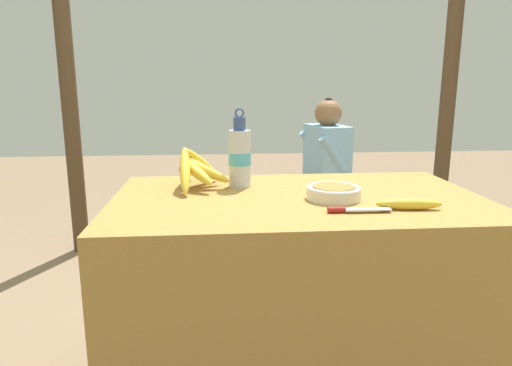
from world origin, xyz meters
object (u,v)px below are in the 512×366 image
Objects in this scene: water_bottle at (240,157)px; wooden_bench at (269,204)px; knife at (350,210)px; loose_banana_front at (409,204)px; seated_vendor at (319,168)px; support_post_near at (67,74)px; serving_bowl at (333,192)px; support_post_far at (450,74)px; banana_bunch_ripe at (196,168)px; banana_bunch_green at (197,186)px.

water_bottle is 1.33m from wooden_bench.
knife reaches higher than wooden_bench.
seated_vendor is at bearing 87.87° from loose_banana_front.
seated_vendor is 0.44× the size of support_post_near.
support_post_far is (1.26, 1.69, 0.43)m from serving_bowl.
support_post_far is (1.75, 1.47, 0.38)m from banana_bunch_ripe.
banana_bunch_ripe reaches higher than serving_bowl.
knife is at bearing -174.69° from loose_banana_front.
water_bottle is (0.17, 0.01, 0.04)m from banana_bunch_ripe.
serving_bowl is 0.10× the size of wooden_bench.
wooden_bench is at bearing -11.26° from support_post_near.
support_post_far reaches higher than knife.
seated_vendor is at bearing 79.15° from serving_bowl.
support_post_near is (-0.90, 1.47, 0.38)m from banana_bunch_ripe.
loose_banana_front is (0.21, -0.15, -0.01)m from serving_bowl.
banana_bunch_green is (-0.75, 1.58, -0.29)m from loose_banana_front.
knife is at bearing -123.94° from support_post_far.
serving_bowl is at bearing 143.68° from loose_banana_front.
knife is 2.29m from support_post_far.
water_bottle is at bearing 143.93° from loose_banana_front.
water_bottle is 2.18m from support_post_far.
support_post_far is at bearing 0.00° from support_post_near.
loose_banana_front is (0.69, -0.37, -0.06)m from banana_bunch_ripe.
serving_bowl reaches higher than knife.
banana_bunch_ripe reaches higher than knife.
support_post_near is at bearing 180.00° from support_post_far.
support_post_far is at bearing -174.27° from seated_vendor.
water_bottle reaches higher than loose_banana_front.
banana_bunch_ripe is 0.79m from loose_banana_front.
serving_bowl is 0.08× the size of support_post_far.
loose_banana_front is at bearing 76.54° from seated_vendor.
banana_bunch_green is (-0.55, 1.60, -0.28)m from knife.
water_bottle is 0.28× the size of seated_vendor.
support_post_far reaches higher than serving_bowl.
serving_bowl is 0.08× the size of support_post_near.
support_post_far is at bearing 53.24° from serving_bowl.
support_post_far is (1.25, 1.86, 0.44)m from knife.
seated_vendor is (0.75, 1.17, -0.23)m from banana_bunch_ripe.
knife is at bearing -70.97° from banana_bunch_green.
water_bottle is 0.12× the size of support_post_far.
banana_bunch_green is at bearing -14.34° from seated_vendor.
support_post_far is at bearing 60.23° from loose_banana_front.
knife is 0.08× the size of support_post_far.
water_bottle is at bearing -137.20° from support_post_far.
serving_bowl reaches higher than wooden_bench.
banana_bunch_ripe is 1.73× the size of knife.
serving_bowl is 0.26m from loose_banana_front.
wooden_bench is 0.50m from banana_bunch_green.
support_post_near is (-1.07, 1.46, 0.33)m from water_bottle.
loose_banana_front is 0.68× the size of banana_bunch_green.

